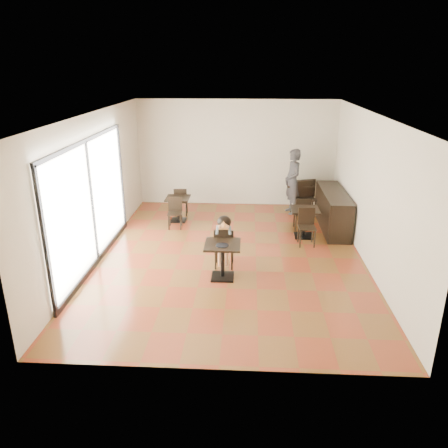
# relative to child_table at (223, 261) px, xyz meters

# --- Properties ---
(floor) EXTENTS (6.00, 8.00, 0.01)m
(floor) POSITION_rel_child_table_xyz_m (0.11, 1.10, -0.38)
(floor) COLOR maroon
(floor) RESTS_ON ground
(ceiling) EXTENTS (6.00, 8.00, 0.01)m
(ceiling) POSITION_rel_child_table_xyz_m (0.11, 1.10, 2.82)
(ceiling) COLOR silver
(ceiling) RESTS_ON floor
(wall_back) EXTENTS (6.00, 0.01, 3.20)m
(wall_back) POSITION_rel_child_table_xyz_m (0.11, 5.10, 1.22)
(wall_back) COLOR beige
(wall_back) RESTS_ON floor
(wall_front) EXTENTS (6.00, 0.01, 3.20)m
(wall_front) POSITION_rel_child_table_xyz_m (0.11, -2.90, 1.22)
(wall_front) COLOR beige
(wall_front) RESTS_ON floor
(wall_left) EXTENTS (0.01, 8.00, 3.20)m
(wall_left) POSITION_rel_child_table_xyz_m (-2.89, 1.10, 1.22)
(wall_left) COLOR beige
(wall_left) RESTS_ON floor
(wall_right) EXTENTS (0.01, 8.00, 3.20)m
(wall_right) POSITION_rel_child_table_xyz_m (3.11, 1.10, 1.22)
(wall_right) COLOR beige
(wall_right) RESTS_ON floor
(storefront_window) EXTENTS (0.04, 4.50, 2.60)m
(storefront_window) POSITION_rel_child_table_xyz_m (-2.86, 0.60, 1.02)
(storefront_window) COLOR white
(storefront_window) RESTS_ON floor
(child_table) EXTENTS (0.72, 0.72, 0.76)m
(child_table) POSITION_rel_child_table_xyz_m (0.00, 0.00, 0.00)
(child_table) COLOR black
(child_table) RESTS_ON floor
(child_chair) EXTENTS (0.41, 0.41, 0.91)m
(child_chair) POSITION_rel_child_table_xyz_m (-0.00, 0.55, 0.08)
(child_chair) COLOR black
(child_chair) RESTS_ON floor
(child) EXTENTS (0.41, 0.58, 1.15)m
(child) POSITION_rel_child_table_xyz_m (0.00, 0.55, 0.20)
(child) COLOR slate
(child) RESTS_ON child_chair
(plate) EXTENTS (0.26, 0.26, 0.02)m
(plate) POSITION_rel_child_table_xyz_m (0.00, -0.10, 0.39)
(plate) COLOR black
(plate) RESTS_ON child_table
(pizza_slice) EXTENTS (0.27, 0.21, 0.06)m
(pizza_slice) POSITION_rel_child_table_xyz_m (0.00, 0.36, 0.62)
(pizza_slice) COLOR #E9CE70
(pizza_slice) RESTS_ON child
(adult_patron) EXTENTS (0.63, 0.79, 1.90)m
(adult_patron) POSITION_rel_child_table_xyz_m (1.78, 4.31, 0.57)
(adult_patron) COLOR #3B3A3F
(adult_patron) RESTS_ON floor
(cafe_table_mid) EXTENTS (0.73, 0.73, 0.75)m
(cafe_table_mid) POSITION_rel_child_table_xyz_m (1.93, 2.40, -0.01)
(cafe_table_mid) COLOR black
(cafe_table_mid) RESTS_ON floor
(cafe_table_left) EXTENTS (0.69, 0.69, 0.69)m
(cafe_table_left) POSITION_rel_child_table_xyz_m (-1.45, 3.40, -0.04)
(cafe_table_left) COLOR black
(cafe_table_left) RESTS_ON floor
(cafe_table_back) EXTENTS (0.97, 0.97, 0.83)m
(cafe_table_back) POSITION_rel_child_table_xyz_m (2.02, 4.60, 0.03)
(cafe_table_back) COLOR black
(cafe_table_back) RESTS_ON floor
(chair_mid_a) EXTENTS (0.42, 0.42, 0.90)m
(chair_mid_a) POSITION_rel_child_table_xyz_m (1.93, 2.95, 0.07)
(chair_mid_a) COLOR black
(chair_mid_a) RESTS_ON floor
(chair_mid_b) EXTENTS (0.42, 0.42, 0.90)m
(chair_mid_b) POSITION_rel_child_table_xyz_m (1.93, 1.85, 0.07)
(chair_mid_b) COLOR black
(chair_mid_b) RESTS_ON floor
(chair_left_a) EXTENTS (0.40, 0.40, 0.83)m
(chair_left_a) POSITION_rel_child_table_xyz_m (-1.45, 3.95, 0.03)
(chair_left_a) COLOR black
(chair_left_a) RESTS_ON floor
(chair_left_b) EXTENTS (0.40, 0.40, 0.83)m
(chair_left_b) POSITION_rel_child_table_xyz_m (-1.45, 2.85, 0.03)
(chair_left_b) COLOR black
(chair_left_b) RESTS_ON floor
(chair_back_a) EXTENTS (0.55, 0.55, 1.00)m
(chair_back_a) POSITION_rel_child_table_xyz_m (2.19, 4.60, 0.12)
(chair_back_a) COLOR black
(chair_back_a) RESTS_ON floor
(chair_back_b) EXTENTS (0.55, 0.55, 1.00)m
(chair_back_b) POSITION_rel_child_table_xyz_m (2.19, 4.06, 0.12)
(chair_back_b) COLOR black
(chair_back_b) RESTS_ON floor
(service_counter) EXTENTS (0.60, 2.40, 1.00)m
(service_counter) POSITION_rel_child_table_xyz_m (2.76, 3.10, 0.12)
(service_counter) COLOR black
(service_counter) RESTS_ON floor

